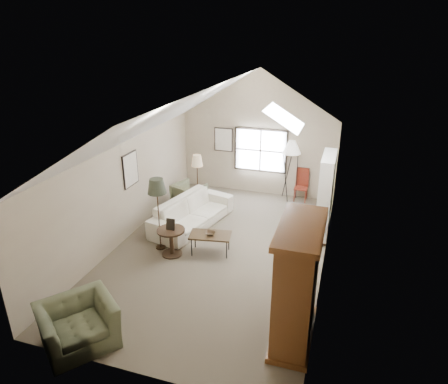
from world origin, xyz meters
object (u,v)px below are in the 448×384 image
(armchair_near, at_px, (78,325))
(armchair_far, at_px, (189,195))
(side_chair, at_px, (301,185))
(side_table, at_px, (172,242))
(armoire, at_px, (297,284))
(coffee_table, at_px, (210,244))
(sofa, at_px, (192,212))

(armchair_near, relative_size, armchair_far, 1.43)
(armchair_near, bearing_deg, side_chair, 17.35)
(side_table, xyz_separation_m, side_chair, (2.52, 4.23, 0.18))
(armchair_near, height_order, armchair_far, armchair_near)
(armoire, distance_m, coffee_table, 3.34)
(sofa, height_order, coffee_table, sofa)
(armoire, relative_size, side_chair, 2.13)
(armchair_near, xyz_separation_m, side_table, (0.30, 3.17, -0.06))
(armoire, bearing_deg, side_chair, 96.40)
(sofa, distance_m, armchair_far, 1.20)
(sofa, xyz_separation_m, side_chair, (2.62, 2.63, 0.12))
(side_chair, bearing_deg, coffee_table, -112.64)
(armoire, xyz_separation_m, sofa, (-3.31, 3.47, -0.71))
(armoire, distance_m, armchair_far, 5.99)
(sofa, relative_size, side_chair, 2.60)
(armoire, distance_m, side_chair, 6.17)
(armoire, distance_m, sofa, 4.85)
(armoire, height_order, side_chair, armoire)
(armchair_far, height_order, coffee_table, armchair_far)
(side_table, bearing_deg, armchair_far, 103.27)
(armchair_near, bearing_deg, armchair_far, 41.48)
(armchair_near, bearing_deg, side_table, 32.86)
(sofa, height_order, side_chair, side_chair)
(coffee_table, xyz_separation_m, side_chair, (1.66, 3.87, 0.26))
(armchair_far, height_order, side_table, armchair_far)
(coffee_table, bearing_deg, sofa, 127.74)
(sofa, distance_m, coffee_table, 1.58)
(armchair_far, bearing_deg, sofa, 136.81)
(side_chair, bearing_deg, armoire, -83.09)
(sofa, bearing_deg, armchair_far, 40.17)
(side_chair, bearing_deg, armchair_near, -110.35)
(armoire, height_order, side_table, armoire)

